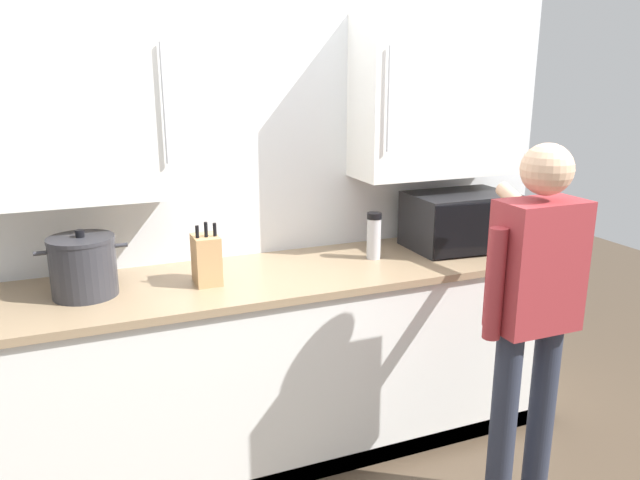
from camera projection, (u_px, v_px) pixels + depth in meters
name	position (u px, v px, depth m)	size (l,w,h in m)	color
back_wall_tiled	(264.00, 136.00, 3.05)	(3.33, 0.44, 2.89)	silver
counter_unit	(288.00, 361.00, 3.05)	(2.90, 0.69, 0.93)	white
microwave_oven	(456.00, 221.00, 3.27)	(0.54, 0.40, 0.29)	black
knife_block	(206.00, 259.00, 2.73)	(0.11, 0.15, 0.29)	tan
thermos_flask	(374.00, 236.00, 3.09)	(0.07, 0.07, 0.24)	#B7BABF
stock_pot	(83.00, 266.00, 2.58)	(0.37, 0.27, 0.28)	#2D2D33
person_figure	(532.00, 302.00, 2.48)	(0.49, 0.63, 1.59)	#282D3D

